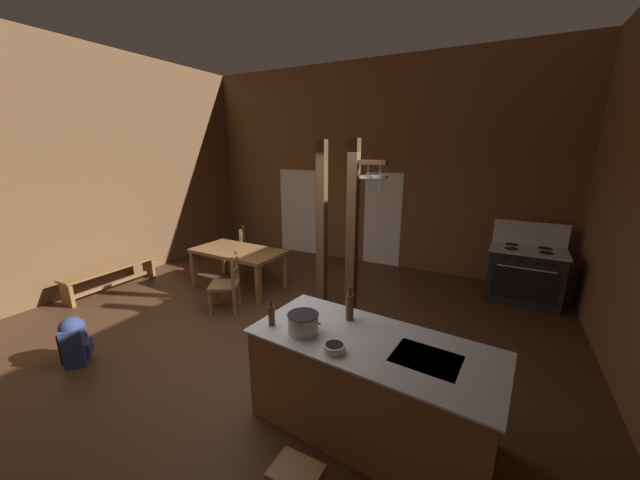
% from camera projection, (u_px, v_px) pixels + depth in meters
% --- Properties ---
extents(ground_plane, '(8.70, 8.67, 0.10)m').
position_uv_depth(ground_plane, '(262.00, 346.00, 4.65)').
color(ground_plane, '#422819').
extents(wall_back, '(8.70, 0.14, 4.33)m').
position_uv_depth(wall_back, '(368.00, 167.00, 7.51)').
color(wall_back, brown).
rests_on(wall_back, ground_plane).
extents(wall_left, '(0.14, 8.67, 4.33)m').
position_uv_depth(wall_left, '(67.00, 171.00, 5.88)').
color(wall_left, brown).
rests_on(wall_left, ground_plane).
extents(glazed_door_back_left, '(1.00, 0.01, 2.05)m').
position_uv_depth(glazed_door_back_left, '(298.00, 212.00, 8.53)').
color(glazed_door_back_left, white).
rests_on(glazed_door_back_left, ground_plane).
extents(glazed_panel_back_right, '(0.84, 0.01, 2.05)m').
position_uv_depth(glazed_panel_back_right, '(382.00, 220.00, 7.56)').
color(glazed_panel_back_right, white).
rests_on(glazed_panel_back_right, ground_plane).
extents(kitchen_island, '(2.24, 1.15, 0.92)m').
position_uv_depth(kitchen_island, '(370.00, 386.00, 3.10)').
color(kitchen_island, brown).
rests_on(kitchen_island, ground_plane).
extents(stove_range, '(1.17, 0.86, 1.32)m').
position_uv_depth(stove_range, '(524.00, 274.00, 5.82)').
color(stove_range, black).
rests_on(stove_range, ground_plane).
extents(support_post_with_pot_rack, '(0.55, 0.23, 2.68)m').
position_uv_depth(support_post_with_pot_rack, '(354.00, 229.00, 4.84)').
color(support_post_with_pot_rack, brown).
rests_on(support_post_with_pot_rack, ground_plane).
extents(support_post_center, '(0.14, 0.14, 2.68)m').
position_uv_depth(support_post_center, '(322.00, 227.00, 5.41)').
color(support_post_center, brown).
rests_on(support_post_center, ground_plane).
extents(dining_table, '(1.74, 0.97, 0.74)m').
position_uv_depth(dining_table, '(238.00, 254.00, 6.33)').
color(dining_table, brown).
rests_on(dining_table, ground_plane).
extents(ladderback_chair_near_window, '(0.60, 0.60, 0.95)m').
position_uv_depth(ladderback_chair_near_window, '(227.00, 283.00, 5.48)').
color(ladderback_chair_near_window, olive).
rests_on(ladderback_chair_near_window, ground_plane).
extents(ladderback_chair_by_post, '(0.60, 0.60, 0.95)m').
position_uv_depth(ladderback_chair_by_post, '(249.00, 250.00, 7.28)').
color(ladderback_chair_by_post, olive).
rests_on(ladderback_chair_by_post, ground_plane).
extents(bench_along_left_wall, '(0.37, 1.64, 0.44)m').
position_uv_depth(bench_along_left_wall, '(111.00, 274.00, 6.29)').
color(bench_along_left_wall, brown).
rests_on(bench_along_left_wall, ground_plane).
extents(backpack, '(0.39, 0.39, 0.60)m').
position_uv_depth(backpack, '(74.00, 339.00, 4.14)').
color(backpack, navy).
rests_on(backpack, ground_plane).
extents(stockpot_on_counter, '(0.36, 0.29, 0.18)m').
position_uv_depth(stockpot_on_counter, '(303.00, 323.00, 3.10)').
color(stockpot_on_counter, silver).
rests_on(stockpot_on_counter, kitchen_island).
extents(mixing_bowl_on_counter, '(0.18, 0.18, 0.07)m').
position_uv_depth(mixing_bowl_on_counter, '(334.00, 348.00, 2.82)').
color(mixing_bowl_on_counter, silver).
rests_on(mixing_bowl_on_counter, kitchen_island).
extents(bottle_tall_on_counter, '(0.06, 0.06, 0.26)m').
position_uv_depth(bottle_tall_on_counter, '(272.00, 315.00, 3.22)').
color(bottle_tall_on_counter, '#56331E').
rests_on(bottle_tall_on_counter, kitchen_island).
extents(bottle_short_on_counter, '(0.08, 0.08, 0.35)m').
position_uv_depth(bottle_short_on_counter, '(350.00, 307.00, 3.31)').
color(bottle_short_on_counter, '#56331E').
rests_on(bottle_short_on_counter, kitchen_island).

